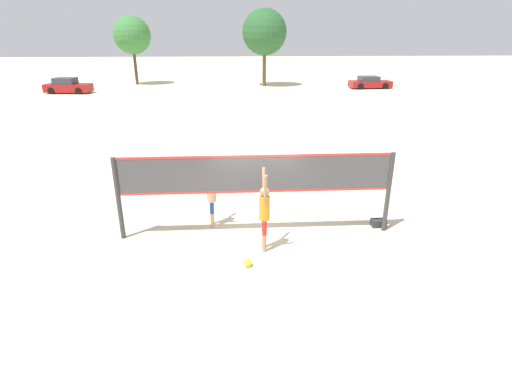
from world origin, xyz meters
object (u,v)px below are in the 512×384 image
player_blocker (211,194)px  tree_left_cluster (132,35)px  volleyball (248,263)px  parked_car_mid (370,83)px  parked_car_near (68,86)px  tree_right_cluster (265,32)px  gear_bag (378,223)px  volleyball_net (256,181)px  player_spiker (264,209)px

player_blocker → tree_left_cluster: tree_left_cluster is taller
volleyball → parked_car_mid: size_ratio=0.05×
volleyball → parked_car_near: bearing=116.5°
volleyball → parked_car_near: size_ratio=0.05×
tree_left_cluster → tree_right_cluster: tree_right_cluster is taller
player_blocker → parked_car_mid: player_blocker is taller
tree_left_cluster → tree_right_cluster: 14.89m
volleyball → gear_bag: size_ratio=0.50×
tree_left_cluster → tree_right_cluster: (14.69, -2.39, 0.33)m
volleyball_net → tree_right_cluster: tree_right_cluster is taller
player_spiker → tree_right_cluster: bearing=-4.7°
gear_bag → volleyball: bearing=-153.8°
volleyball_net → volleyball: (-0.32, -1.75, -1.55)m
volleyball → volleyball_net: bearing=79.7°
volleyball_net → player_spiker: 1.06m
player_blocker → volleyball: player_blocker is taller
player_blocker → parked_car_mid: (15.70, 32.40, -0.47)m
player_blocker → tree_right_cluster: (4.49, 35.31, 4.62)m
player_blocker → tree_right_cluster: bearing=172.8°
tree_left_cluster → tree_right_cluster: bearing=-9.2°
volleyball_net → parked_car_near: 35.44m
volleyball_net → player_spiker: volleyball_net is taller
player_spiker → tree_left_cluster: 41.17m
gear_bag → parked_car_near: parked_car_near is taller
player_spiker → tree_right_cluster: (3.04, 36.88, 4.48)m
volleyball → tree_right_cluster: tree_right_cluster is taller
parked_car_near → tree_right_cluster: size_ratio=0.56×
volleyball_net → tree_left_cluster: 40.19m
player_blocker → tree_right_cluster: size_ratio=0.25×
tree_left_cluster → parked_car_near: bearing=-126.4°
player_spiker → parked_car_near: bearing=27.7°
parked_car_near → tree_right_cluster: (19.94, 4.72, 5.01)m
player_blocker → gear_bag: (5.06, -0.37, -0.94)m
player_spiker → parked_car_near: 36.33m
player_spiker → parked_car_near: player_spiker is taller
parked_car_mid → tree_right_cluster: bearing=163.0°
player_spiker → parked_car_near: size_ratio=0.50×
player_blocker → gear_bag: bearing=85.8°
tree_left_cluster → tree_right_cluster: size_ratio=0.92×
parked_car_near → tree_left_cluster: size_ratio=0.61×
player_spiker → gear_bag: player_spiker is taller
player_blocker → player_spiker: bearing=42.9°
tree_right_cluster → volleyball_net: bearing=-95.1°
parked_car_near → volleyball_net: bearing=-56.2°
tree_left_cluster → gear_bag: bearing=-68.2°
tree_left_cluster → volleyball_net: bearing=-73.3°
player_blocker → volleyball_net: bearing=64.0°
player_spiker → tree_left_cluster: (-11.65, 39.27, 4.15)m
tree_right_cluster → parked_car_mid: bearing=-14.6°
gear_bag → player_blocker: bearing=175.8°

